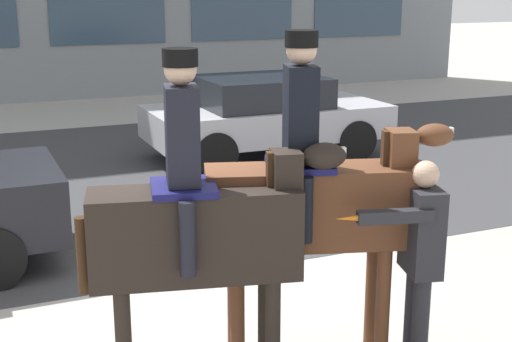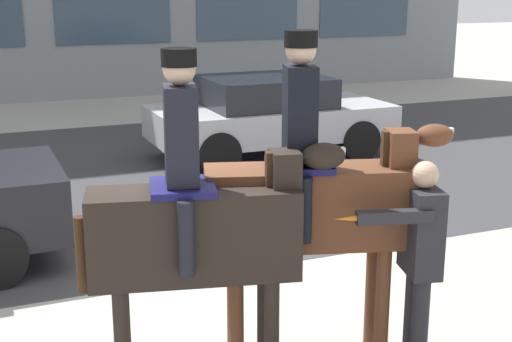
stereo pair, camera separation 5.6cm
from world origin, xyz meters
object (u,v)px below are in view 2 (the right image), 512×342
pedestrian_bystander (419,253)px  street_car_far_lane (269,114)px  mounted_horse_companion (312,199)px  mounted_horse_lead (198,224)px

pedestrian_bystander → street_car_far_lane: 7.25m
mounted_horse_companion → pedestrian_bystander: mounted_horse_companion is taller
mounted_horse_lead → pedestrian_bystander: 1.66m
mounted_horse_lead → street_car_far_lane: 7.43m
street_car_far_lane → mounted_horse_lead: bearing=-117.4°
mounted_horse_companion → street_car_far_lane: size_ratio=0.64×
pedestrian_bystander → mounted_horse_lead: bearing=-0.3°
mounted_horse_companion → pedestrian_bystander: bearing=-16.0°
mounted_horse_companion → pedestrian_bystander: size_ratio=1.54×
street_car_far_lane → mounted_horse_companion: bearing=-110.9°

